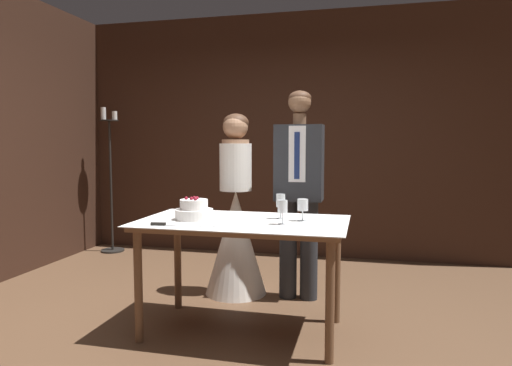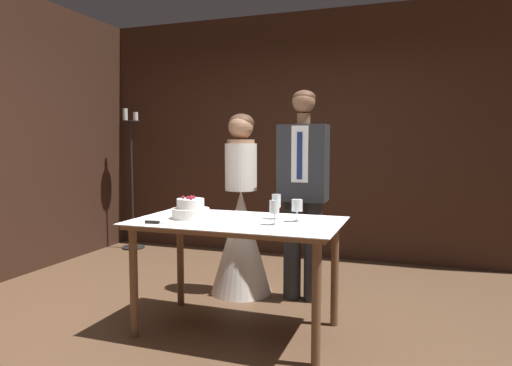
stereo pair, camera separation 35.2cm
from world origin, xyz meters
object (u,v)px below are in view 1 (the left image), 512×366
wine_glass_middle (281,202)px  groom (299,186)px  tiered_cake (194,211)px  wine_glass_far (283,208)px  cake_table (243,233)px  bride (236,227)px  wine_glass_near (303,206)px  candle_stand (111,186)px  cake_knife (170,225)px

wine_glass_middle → groom: (0.04, 0.66, 0.06)m
tiered_cake → groom: 1.04m
tiered_cake → wine_glass_far: size_ratio=1.65×
wine_glass_middle → wine_glass_far: wine_glass_middle is taller
cake_table → bride: bearing=109.3°
wine_glass_middle → wine_glass_near: bearing=-18.3°
groom → bride: bearing=179.9°
cake_table → candle_stand: (-2.20, 1.96, 0.11)m
tiered_cake → candle_stand: candle_stand is taller
cake_knife → bride: size_ratio=0.27×
wine_glass_far → candle_stand: size_ratio=0.09×
candle_stand → wine_glass_near: bearing=-35.7°
groom → candle_stand: groom is taller
cake_knife → wine_glass_near: (0.81, 0.39, 0.10)m
wine_glass_far → groom: 0.88m
wine_glass_middle → wine_glass_far: 0.23m
cake_table → wine_glass_middle: size_ratio=8.14×
cake_table → tiered_cake: 0.38m
tiered_cake → wine_glass_middle: (0.59, 0.16, 0.06)m
tiered_cake → candle_stand: 2.72m
tiered_cake → wine_glass_far: bearing=-5.3°
wine_glass_far → bride: bride is taller
tiered_cake → bride: bride is taller
candle_stand → bride: bearing=-31.1°
wine_glass_far → tiered_cake: bearing=174.7°
cake_table → wine_glass_middle: 0.35m
cake_knife → candle_stand: candle_stand is taller
groom → cake_knife: bearing=-121.9°
wine_glass_near → groom: size_ratio=0.09×
cake_table → wine_glass_far: size_ratio=8.88×
cake_table → candle_stand: candle_stand is taller
tiered_cake → bride: (0.07, 0.82, -0.26)m
wine_glass_far → candle_stand: (-2.50, 2.04, -0.09)m
wine_glass_middle → tiered_cake: bearing=-164.6°
wine_glass_near → tiered_cake: bearing=-171.8°
cake_table → groom: groom is taller
groom → wine_glass_middle: bearing=-93.1°
cake_table → bride: size_ratio=0.91×
cake_knife → wine_glass_middle: bearing=26.9°
cake_knife → wine_glass_far: 0.74m
wine_glass_near → wine_glass_far: wine_glass_far is taller
bride → wine_glass_near: bearing=-46.1°
candle_stand → cake_knife: bearing=-51.5°
wine_glass_far → cake_table: bearing=163.7°
wine_glass_middle → bride: bride is taller
cake_knife → bride: bearing=76.2°
wine_glass_near → groom: 0.73m
groom → wine_glass_near: bearing=-79.8°
tiered_cake → wine_glass_near: bearing=8.2°
tiered_cake → bride: size_ratio=0.17×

